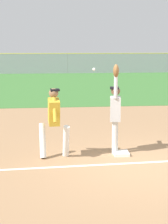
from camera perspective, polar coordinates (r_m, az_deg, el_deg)
ground_plane at (r=8.76m, az=8.82°, el=-8.12°), size 83.08×83.08×0.00m
outfield_grass at (r=25.93m, az=-1.24°, el=4.31°), size 51.47×19.07×0.01m
first_base at (r=9.50m, az=5.70°, el=-6.32°), size 0.39×0.39×0.08m
fielder at (r=9.41m, az=4.81°, el=0.30°), size 0.33×0.90×2.28m
runner at (r=9.03m, az=-4.62°, el=-0.92°), size 0.74×0.84×1.72m
baseball at (r=9.49m, az=1.52°, el=6.56°), size 0.07×0.07×0.07m
outfield_fence at (r=35.34m, az=-2.58°, el=7.46°), size 51.55×0.08×1.88m
parked_car_blue at (r=39.88m, az=-8.78°, el=7.30°), size 4.57×2.47×1.25m
parked_car_black at (r=39.38m, az=-0.77°, el=7.38°), size 4.52×2.35×1.25m
parked_car_red at (r=40.39m, az=7.04°, el=7.38°), size 4.56×2.45×1.25m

